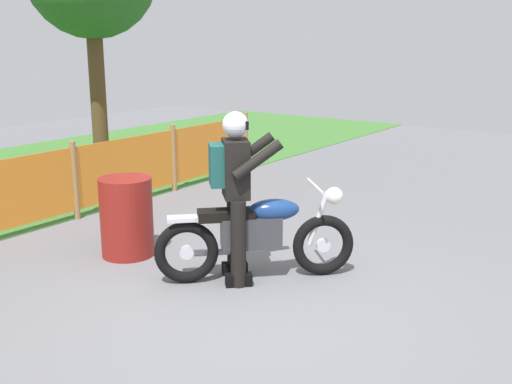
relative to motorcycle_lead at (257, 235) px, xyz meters
name	(u,v)px	position (x,y,z in m)	size (l,w,h in m)	color
ground	(247,310)	(-0.64, -0.34, -0.47)	(24.00, 24.00, 0.02)	slate
barrier_fence	(10,194)	(-0.64, 3.17, 0.08)	(9.58, 0.08, 1.05)	#997547
motorcycle_lead	(257,235)	(0.00, 0.00, 0.00)	(1.49, 1.51, 0.95)	black
rider_lead	(235,188)	(-0.15, 0.15, 0.49)	(0.76, 0.77, 1.69)	black
oil_drum	(127,217)	(-0.28, 1.57, -0.02)	(0.58, 0.58, 0.88)	maroon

